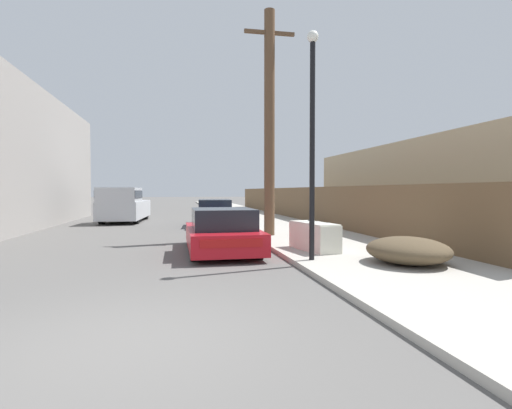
% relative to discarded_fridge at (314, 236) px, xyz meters
% --- Properties ---
extents(ground_plane, '(220.00, 220.00, 0.00)m').
position_rel_discarded_fridge_xyz_m(ground_plane, '(-4.18, -5.57, -0.49)').
color(ground_plane, '#595654').
extents(sidewalk_curb, '(4.20, 63.00, 0.12)m').
position_rel_discarded_fridge_xyz_m(sidewalk_curb, '(1.12, 17.93, -0.43)').
color(sidewalk_curb, '#ADA89E').
rests_on(sidewalk_curb, ground).
extents(discarded_fridge, '(0.91, 1.85, 0.76)m').
position_rel_discarded_fridge_xyz_m(discarded_fridge, '(0.00, 0.00, 0.00)').
color(discarded_fridge, silver).
rests_on(discarded_fridge, sidewalk_curb).
extents(parked_sports_car_red, '(1.86, 4.14, 1.22)m').
position_rel_discarded_fridge_xyz_m(parked_sports_car_red, '(-2.38, 0.79, 0.07)').
color(parked_sports_car_red, red).
rests_on(parked_sports_car_red, ground).
extents(car_parked_mid, '(2.00, 4.40, 1.28)m').
position_rel_discarded_fridge_xyz_m(car_parked_mid, '(-1.83, 9.20, 0.11)').
color(car_parked_mid, '#2D478C').
rests_on(car_parked_mid, ground).
extents(pickup_truck, '(2.35, 5.48, 1.86)m').
position_rel_discarded_fridge_xyz_m(pickup_truck, '(-6.45, 12.41, 0.44)').
color(pickup_truck, silver).
rests_on(pickup_truck, ground).
extents(utility_pole, '(1.80, 0.37, 7.93)m').
position_rel_discarded_fridge_xyz_m(utility_pole, '(-0.36, 3.74, 3.67)').
color(utility_pole, brown).
rests_on(utility_pole, sidewalk_curb).
extents(street_lamp, '(0.26, 0.26, 5.17)m').
position_rel_discarded_fridge_xyz_m(street_lamp, '(-0.56, -1.45, 2.60)').
color(street_lamp, black).
rests_on(street_lamp, sidewalk_curb).
extents(brush_pile, '(1.70, 1.96, 0.58)m').
position_rel_discarded_fridge_xyz_m(brush_pile, '(1.33, -2.29, -0.08)').
color(brush_pile, brown).
rests_on(brush_pile, sidewalk_curb).
extents(wooden_fence, '(0.08, 33.10, 1.77)m').
position_rel_discarded_fridge_xyz_m(wooden_fence, '(3.07, 12.71, 0.52)').
color(wooden_fence, brown).
rests_on(wooden_fence, sidewalk_curb).
extents(building_right_house, '(6.00, 18.68, 3.76)m').
position_rel_discarded_fridge_xyz_m(building_right_house, '(8.50, 4.47, 1.39)').
color(building_right_house, tan).
rests_on(building_right_house, ground).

